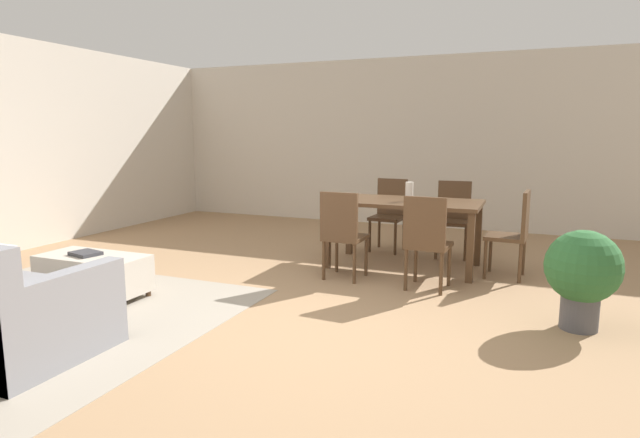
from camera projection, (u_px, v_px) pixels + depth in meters
ground_plane at (293, 330)px, 4.03m from camera, size 10.80×10.80×0.00m
wall_back at (426, 143)px, 8.37m from camera, size 9.00×0.12×2.70m
area_rug at (39, 316)px, 4.33m from camera, size 3.00×2.80×0.01m
ottoman_table at (94, 273)px, 4.82m from camera, size 1.01×0.49×0.39m
dining_table at (404, 209)px, 5.84m from camera, size 1.67×0.88×0.76m
dining_chair_near_left at (342, 230)px, 5.33m from camera, size 0.42×0.42×0.92m
dining_chair_near_right at (427, 238)px, 4.96m from camera, size 0.42×0.42×0.92m
dining_chair_far_left at (390, 210)px, 6.73m from camera, size 0.43×0.43×0.92m
dining_chair_far_right at (453, 214)px, 6.41m from camera, size 0.43×0.43×0.92m
dining_chair_head_east at (515, 229)px, 5.39m from camera, size 0.43×0.43×0.92m
vase_centerpiece at (409, 192)px, 5.75m from camera, size 0.09×0.09×0.21m
book_on_ottoman at (86, 253)px, 4.80m from camera, size 0.30×0.25×0.03m
potted_plant at (583, 271)px, 3.98m from camera, size 0.56×0.56×0.78m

